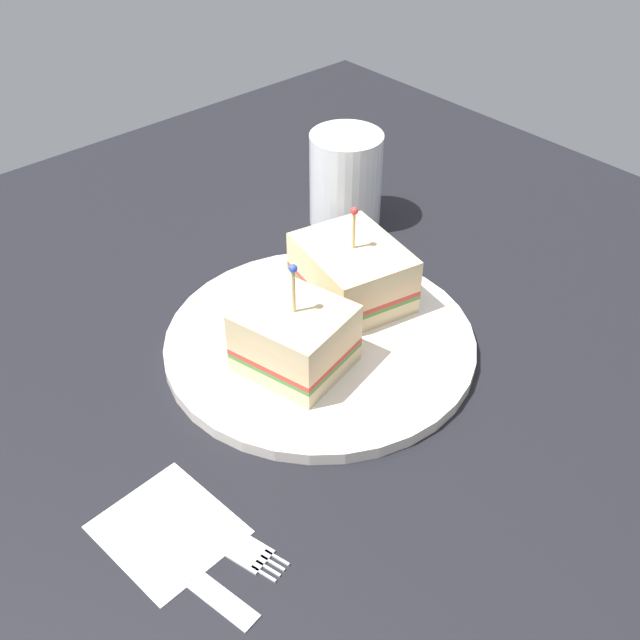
# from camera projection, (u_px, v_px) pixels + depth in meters

# --- Properties ---
(ground_plane) EXTENTS (1.00, 1.00, 0.02)m
(ground_plane) POSITION_uv_depth(u_px,v_px,m) (320.00, 356.00, 0.70)
(ground_plane) COLOR black
(plate) EXTENTS (0.28, 0.28, 0.01)m
(plate) POSITION_uv_depth(u_px,v_px,m) (320.00, 342.00, 0.69)
(plate) COLOR silver
(plate) RESTS_ON ground_plane
(sandwich_half_front) EXTENTS (0.09, 0.10, 0.10)m
(sandwich_half_front) POSITION_uv_depth(u_px,v_px,m) (295.00, 338.00, 0.65)
(sandwich_half_front) COLOR beige
(sandwich_half_front) RESTS_ON plate
(sandwich_half_back) EXTENTS (0.10, 0.12, 0.10)m
(sandwich_half_back) POSITION_uv_depth(u_px,v_px,m) (352.00, 272.00, 0.72)
(sandwich_half_back) COLOR beige
(sandwich_half_back) RESTS_ON plate
(drink_glass) EXTENTS (0.08, 0.08, 0.10)m
(drink_glass) POSITION_uv_depth(u_px,v_px,m) (346.00, 184.00, 0.84)
(drink_glass) COLOR beige
(drink_glass) RESTS_ON ground_plane
(napkin) EXTENTS (0.09, 0.10, 0.00)m
(napkin) POSITION_uv_depth(u_px,v_px,m) (168.00, 529.00, 0.54)
(napkin) COLOR white
(napkin) RESTS_ON ground_plane
(fork) EXTENTS (0.04, 0.12, 0.00)m
(fork) POSITION_uv_depth(u_px,v_px,m) (228.00, 539.00, 0.54)
(fork) COLOR silver
(fork) RESTS_ON ground_plane
(knife) EXTENTS (0.03, 0.14, 0.00)m
(knife) POSITION_uv_depth(u_px,v_px,m) (186.00, 572.00, 0.52)
(knife) COLOR silver
(knife) RESTS_ON ground_plane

